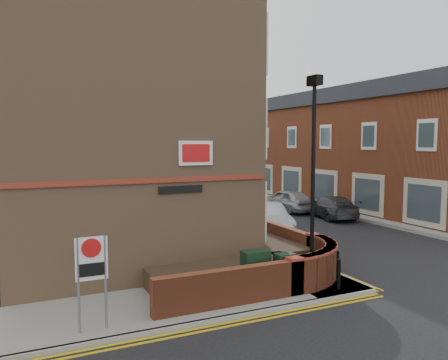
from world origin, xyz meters
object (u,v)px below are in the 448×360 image
lamppost (313,179)px  silver_car_near (267,217)px  utility_cabinet_large (256,271)px  zone_sign (92,266)px

lamppost → silver_car_near: (3.01, 7.82, -2.63)m
lamppost → utility_cabinet_large: 3.24m
lamppost → silver_car_near: size_ratio=1.45×
utility_cabinet_large → zone_sign: (-4.70, -0.80, 0.92)m
zone_sign → silver_car_near: size_ratio=0.51×
lamppost → zone_sign: bearing=-173.9°
lamppost → zone_sign: 6.85m
utility_cabinet_large → silver_car_near: silver_car_near is taller
lamppost → zone_sign: size_ratio=2.86×
silver_car_near → zone_sign: bearing=-125.9°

